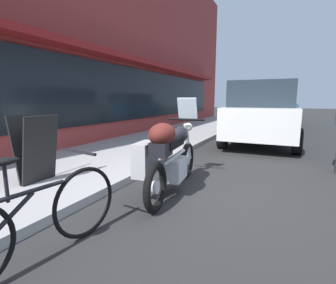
{
  "coord_description": "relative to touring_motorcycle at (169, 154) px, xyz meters",
  "views": [
    {
      "loc": [
        -3.39,
        -1.07,
        1.36
      ],
      "look_at": [
        0.06,
        0.58,
        0.7
      ],
      "focal_mm": 26.6,
      "sensor_mm": 36.0,
      "label": 1
    }
  ],
  "objects": [
    {
      "name": "ground_plane",
      "position": [
        0.28,
        -0.4,
        -0.6
      ],
      "size": [
        80.0,
        80.0,
        0.0
      ],
      "primitive_type": "plane",
      "color": "#2A2A2A"
    },
    {
      "name": "storefront_building",
      "position": [
        5.96,
        3.75,
        3.28
      ],
      "size": [
        19.37,
        0.9,
        7.94
      ],
      "color": "#963633",
      "rests_on": "ground_plane"
    },
    {
      "name": "sidewalk_curb",
      "position": [
        9.28,
        2.18,
        -0.54
      ],
      "size": [
        30.0,
        2.81,
        0.12
      ],
      "color": "#A3A3A3",
      "rests_on": "ground_plane"
    },
    {
      "name": "touring_motorcycle",
      "position": [
        0.0,
        0.0,
        0.0
      ],
      "size": [
        2.07,
        0.62,
        1.38
      ],
      "color": "black",
      "rests_on": "ground_plane"
    },
    {
      "name": "parked_bicycle",
      "position": [
        -1.88,
        0.33,
        -0.21
      ],
      "size": [
        1.71,
        0.48,
        0.94
      ],
      "color": "black",
      "rests_on": "ground_plane"
    },
    {
      "name": "parked_minivan",
      "position": [
        5.16,
        -0.79,
        0.37
      ],
      "size": [
        4.6,
        2.14,
        1.83
      ],
      "color": "silver",
      "rests_on": "ground_plane"
    },
    {
      "name": "sandwich_board_sign",
      "position": [
        -0.68,
        1.9,
        0.03
      ],
      "size": [
        0.55,
        0.43,
        1.0
      ],
      "color": "black",
      "rests_on": "sidewalk_curb"
    },
    {
      "name": "parked_car_down_block",
      "position": [
        11.24,
        -1.0,
        0.32
      ],
      "size": [
        4.6,
        2.18,
        1.73
      ],
      "color": "#1E598C",
      "rests_on": "ground_plane"
    }
  ]
}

